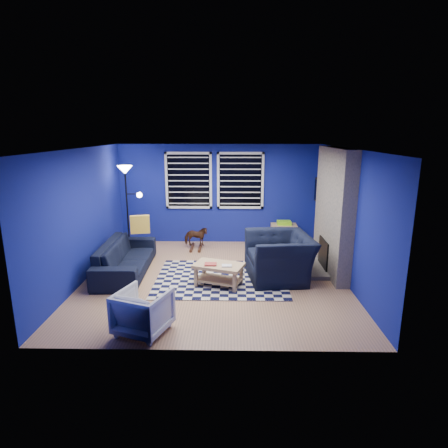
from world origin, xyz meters
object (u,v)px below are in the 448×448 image
armchair_big (279,257)px  floor_lamp (127,182)px  tv (320,192)px  sofa (126,257)px  rocking_horse (196,236)px  coffee_table (219,270)px  cabinet (284,234)px  armchair_bent (143,312)px

armchair_big → floor_lamp: bearing=-124.0°
tv → armchair_big: tv is taller
sofa → rocking_horse: size_ratio=3.79×
sofa → armchair_big: size_ratio=1.64×
coffee_table → cabinet: (1.56, 2.62, -0.03)m
armchair_bent → rocking_horse: bearing=-75.5°
sofa → floor_lamp: 2.02m
cabinet → floor_lamp: bearing=-170.5°
sofa → armchair_big: bearing=-96.2°
armchair_bent → rocking_horse: armchair_bent is taller
armchair_big → armchair_bent: (-2.19, -2.09, -0.11)m
armchair_big → cabinet: size_ratio=2.05×
cabinet → tv: bearing=-15.5°
sofa → armchair_bent: sofa is taller
rocking_horse → cabinet: cabinet is taller
armchair_bent → floor_lamp: size_ratio=0.34×
armchair_bent → rocking_horse: (0.39, 3.92, -0.00)m
tv → coffee_table: bearing=-134.7°
armchair_bent → floor_lamp: floor_lamp is taller
sofa → rocking_horse: 2.04m
armchair_bent → floor_lamp: (-1.19, 3.80, 1.35)m
tv → cabinet: 1.40m
tv → floor_lamp: (-4.56, -0.25, 0.27)m
cabinet → armchair_big: bearing=-98.0°
floor_lamp → sofa: bearing=-78.3°
tv → armchair_big: bearing=-121.1°
rocking_horse → tv: bearing=-84.5°
tv → rocking_horse: bearing=-177.4°
rocking_horse → armchair_bent: bearing=177.3°
armchair_big → cabinet: bearing=162.9°
armchair_bent → coffee_table: (1.02, 1.68, -0.01)m
rocking_horse → coffee_table: rocking_horse is taller
sofa → floor_lamp: size_ratio=1.08×
sofa → cabinet: (3.46, 1.98, -0.04)m
armchair_big → rocking_horse: size_ratio=2.30×
tv → coffee_table: 3.52m
armchair_bent → armchair_big: bearing=-116.1°
coffee_table → rocking_horse: bearing=105.7°
sofa → cabinet: bearing=-62.1°
armchair_big → cabinet: armchair_big is taller
sofa → coffee_table: (1.90, -0.64, -0.01)m
tv → coffee_table: size_ratio=0.99×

